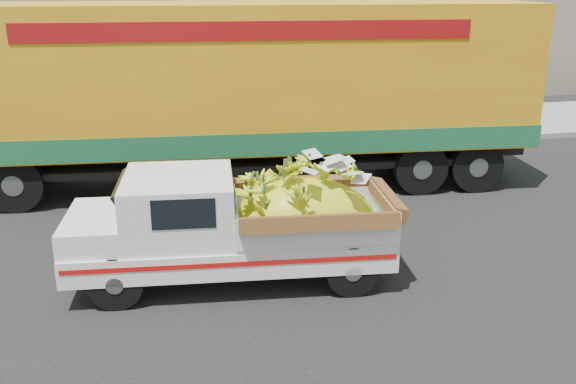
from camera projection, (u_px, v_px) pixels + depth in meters
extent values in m
plane|color=black|center=(168.00, 266.00, 10.00)|extent=(100.00, 100.00, 0.00)
cube|color=gray|center=(157.00, 157.00, 15.74)|extent=(60.00, 0.25, 0.15)
cube|color=gray|center=(155.00, 138.00, 17.68)|extent=(60.00, 4.00, 0.14)
cube|color=gray|center=(497.00, 10.00, 26.00)|extent=(14.00, 6.00, 6.00)
cylinder|color=black|center=(116.00, 283.00, 8.63)|extent=(0.77, 0.29, 0.75)
cylinder|color=black|center=(128.00, 241.00, 9.99)|extent=(0.77, 0.29, 0.75)
cylinder|color=black|center=(352.00, 270.00, 9.00)|extent=(0.77, 0.29, 0.75)
cylinder|color=black|center=(333.00, 232.00, 10.35)|extent=(0.77, 0.29, 0.75)
cube|color=silver|center=(230.00, 244.00, 9.43)|extent=(4.77, 2.13, 0.38)
cube|color=#A50F0C|center=(232.00, 265.00, 8.62)|extent=(4.51, 0.46, 0.07)
cube|color=silver|center=(72.00, 258.00, 9.21)|extent=(0.26, 1.64, 0.14)
cube|color=silver|center=(96.00, 227.00, 9.10)|extent=(0.99, 1.65, 0.35)
cube|color=silver|center=(179.00, 206.00, 9.15)|extent=(1.68, 1.75, 0.89)
cube|color=black|center=(183.00, 214.00, 8.35)|extent=(0.84, 0.09, 0.41)
cube|color=silver|center=(310.00, 213.00, 9.42)|extent=(2.42, 1.89, 0.50)
ellipsoid|color=yellow|center=(303.00, 220.00, 9.44)|extent=(2.17, 1.54, 1.26)
cylinder|color=black|center=(476.00, 166.00, 13.35)|extent=(1.12, 0.41, 1.10)
cylinder|color=black|center=(441.00, 142.00, 15.23)|extent=(1.12, 0.41, 1.10)
cylinder|color=black|center=(420.00, 168.00, 13.20)|extent=(1.12, 0.41, 1.10)
cylinder|color=black|center=(392.00, 144.00, 15.08)|extent=(1.12, 0.41, 1.10)
cylinder|color=black|center=(15.00, 184.00, 12.19)|extent=(1.12, 0.41, 1.10)
cylinder|color=black|center=(39.00, 156.00, 14.07)|extent=(1.12, 0.41, 1.10)
cube|color=black|center=(247.00, 150.00, 13.62)|extent=(12.04, 2.01, 0.36)
cube|color=orange|center=(245.00, 75.00, 13.11)|extent=(11.93, 3.49, 2.84)
cube|color=#195832|center=(246.00, 131.00, 13.49)|extent=(11.99, 3.51, 0.45)
cube|color=maroon|center=(249.00, 31.00, 11.62)|extent=(8.37, 0.73, 0.35)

